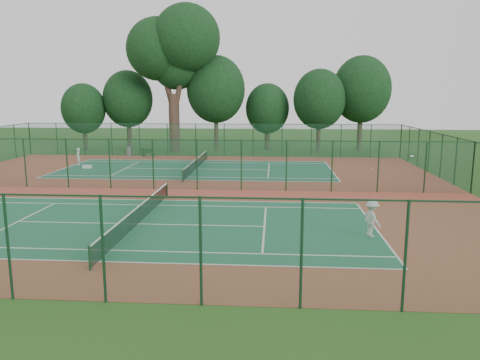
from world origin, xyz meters
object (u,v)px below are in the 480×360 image
at_px(player_far, 78,157).
at_px(trash_bin, 129,151).
at_px(kit_bag, 87,167).
at_px(big_tree, 174,48).
at_px(bench, 148,153).
at_px(player_near, 372,218).

distance_m(player_far, trash_bin, 7.56).
relative_size(kit_bag, big_tree, 0.05).
relative_size(player_far, kit_bag, 2.07).
distance_m(player_far, kit_bag, 2.38).
xyz_separation_m(player_far, trash_bin, (2.60, 7.09, -0.31)).
bearing_deg(bench, kit_bag, -101.91).
height_order(player_near, player_far, player_near).
xyz_separation_m(bench, big_tree, (2.02, 5.07, 11.22)).
relative_size(player_far, bench, 1.12).
height_order(trash_bin, kit_bag, trash_bin).
relative_size(player_near, kit_bag, 2.21).
bearing_deg(bench, trash_bin, 176.35).
distance_m(player_far, bench, 8.15).
bearing_deg(big_tree, kit_bag, -111.81).
height_order(player_far, trash_bin, player_far).
relative_size(bench, kit_bag, 1.84).
bearing_deg(big_tree, player_far, -120.49).
bearing_deg(player_near, player_far, 23.00).
bearing_deg(trash_bin, player_near, -54.13).
bearing_deg(big_tree, trash_bin, -133.10).
distance_m(player_near, big_tree, 37.70).
height_order(player_far, kit_bag, player_far).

